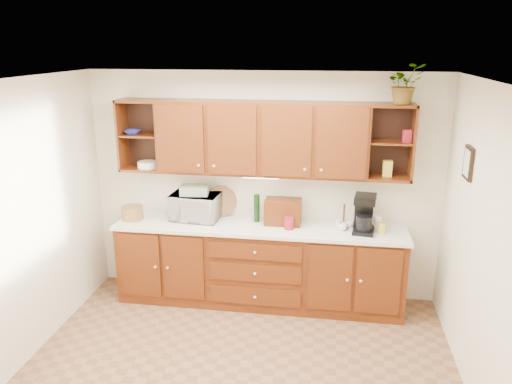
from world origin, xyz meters
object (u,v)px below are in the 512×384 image
(microwave, at_px, (195,207))
(potted_plant, at_px, (405,84))
(bread_box, at_px, (283,212))
(coffee_maker, at_px, (364,214))

(microwave, xyz_separation_m, potted_plant, (2.20, 0.02, 1.40))
(microwave, relative_size, potted_plant, 1.34)
(bread_box, xyz_separation_m, coffee_maker, (0.88, -0.11, 0.06))
(microwave, relative_size, bread_box, 1.35)
(bread_box, distance_m, potted_plant, 1.85)
(coffee_maker, distance_m, potted_plant, 1.40)
(bread_box, xyz_separation_m, potted_plant, (1.20, 0.01, 1.41))
(bread_box, height_order, potted_plant, potted_plant)
(coffee_maker, bearing_deg, potted_plant, 27.56)
(microwave, distance_m, coffee_maker, 1.89)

